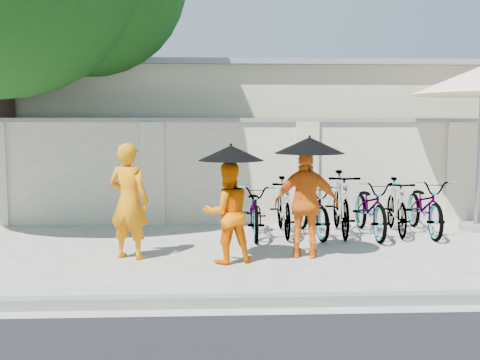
{
  "coord_description": "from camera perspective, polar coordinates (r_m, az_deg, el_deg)",
  "views": [
    {
      "loc": [
        0.25,
        -7.31,
        1.97
      ],
      "look_at": [
        0.6,
        0.93,
        1.1
      ],
      "focal_mm": 40.0,
      "sensor_mm": 36.0,
      "label": 1
    }
  ],
  "objects": [
    {
      "name": "ground",
      "position": [
        7.58,
        -4.27,
        -9.06
      ],
      "size": [
        80.0,
        80.0,
        0.0
      ],
      "primitive_type": "plane",
      "color": "#BBB7AE"
    },
    {
      "name": "kerb",
      "position": [
        5.94,
        -4.81,
        -12.78
      ],
      "size": [
        40.0,
        0.16,
        0.12
      ],
      "primitive_type": "cube",
      "color": "slate",
      "rests_on": "ground"
    },
    {
      "name": "compound_wall",
      "position": [
        10.59,
        1.65,
        0.76
      ],
      "size": [
        20.0,
        0.3,
        2.0
      ],
      "primitive_type": "cube",
      "color": "beige",
      "rests_on": "ground"
    },
    {
      "name": "building_behind",
      "position": [
        14.43,
        4.55,
        4.54
      ],
      "size": [
        14.0,
        6.0,
        3.2
      ],
      "primitive_type": "cube",
      "color": "#B9B18D",
      "rests_on": "ground"
    },
    {
      "name": "monk_left",
      "position": [
        7.95,
        -11.77,
        -2.22
      ],
      "size": [
        0.72,
        0.6,
        1.7
      ],
      "primitive_type": "imported",
      "rotation": [
        0.0,
        0.0,
        2.79
      ],
      "color": "orange",
      "rests_on": "ground"
    },
    {
      "name": "monk_center",
      "position": [
        7.57,
        -1.35,
        -3.51
      ],
      "size": [
        0.82,
        0.72,
        1.44
      ],
      "primitive_type": "imported",
      "rotation": [
        0.0,
        0.0,
        3.43
      ],
      "color": "#FF7100",
      "rests_on": "ground"
    },
    {
      "name": "parasol_center",
      "position": [
        7.39,
        -0.97,
        2.9
      ],
      "size": [
        0.92,
        0.92,
        0.86
      ],
      "color": "black",
      "rests_on": "ground"
    },
    {
      "name": "monk_right",
      "position": [
        7.91,
        7.1,
        -2.55
      ],
      "size": [
        0.99,
        0.57,
        1.6
      ],
      "primitive_type": "imported",
      "rotation": [
        0.0,
        0.0,
        2.94
      ],
      "color": "orange",
      "rests_on": "ground"
    },
    {
      "name": "parasol_right",
      "position": [
        7.75,
        7.42,
        3.69
      ],
      "size": [
        1.02,
        1.02,
        0.88
      ],
      "color": "black",
      "rests_on": "ground"
    },
    {
      "name": "bike_0",
      "position": [
        9.38,
        1.67,
        -3.18
      ],
      "size": [
        0.68,
        1.81,
        0.94
      ],
      "primitive_type": "imported",
      "rotation": [
        0.0,
        0.0,
        -0.03
      ],
      "color": "#9190A1",
      "rests_on": "ground"
    },
    {
      "name": "bike_1",
      "position": [
        9.53,
        4.68,
        -2.8
      ],
      "size": [
        0.49,
        1.71,
        1.02
      ],
      "primitive_type": "imported",
      "rotation": [
        0.0,
        0.0,
        -0.01
      ],
      "color": "#9190A1",
      "rests_on": "ground"
    },
    {
      "name": "bike_2",
      "position": [
        9.56,
        7.75,
        -3.09
      ],
      "size": [
        0.85,
        1.84,
        0.93
      ],
      "primitive_type": "imported",
      "rotation": [
        0.0,
        0.0,
        0.13
      ],
      "color": "#9190A1",
      "rests_on": "ground"
    },
    {
      "name": "bike_3",
      "position": [
        9.67,
        10.71,
        -2.44
      ],
      "size": [
        0.71,
        1.93,
        1.13
      ],
      "primitive_type": "imported",
      "rotation": [
        0.0,
        0.0,
        -0.1
      ],
      "color": "#9190A1",
      "rests_on": "ground"
    },
    {
      "name": "bike_4",
      "position": [
        9.7,
        13.78,
        -2.84
      ],
      "size": [
        0.7,
        1.93,
        1.01
      ],
      "primitive_type": "imported",
      "rotation": [
        0.0,
        0.0,
        -0.02
      ],
      "color": "#9190A1",
      "rests_on": "ground"
    },
    {
      "name": "bike_5",
      "position": [
        9.99,
        16.35,
        -2.7
      ],
      "size": [
        0.68,
        1.7,
        1.0
      ],
      "primitive_type": "imported",
      "rotation": [
        0.0,
        0.0,
        -0.13
      ],
      "color": "#9190A1",
      "rests_on": "ground"
    },
    {
      "name": "bike_6",
      "position": [
        10.14,
        19.14,
        -2.62
      ],
      "size": [
        0.81,
        1.97,
        1.01
      ],
      "primitive_type": "imported",
      "rotation": [
        0.0,
        0.0,
        -0.07
      ],
      "color": "#9190A1",
      "rests_on": "ground"
    }
  ]
}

